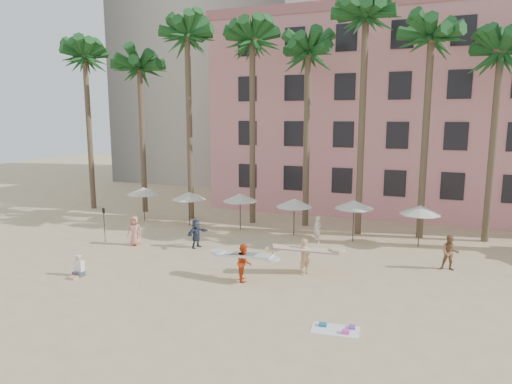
{
  "coord_description": "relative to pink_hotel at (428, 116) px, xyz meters",
  "views": [
    {
      "loc": [
        7.37,
        -16.57,
        8.09
      ],
      "look_at": [
        -1.27,
        6.0,
        4.0
      ],
      "focal_mm": 32.0,
      "sensor_mm": 36.0,
      "label": 1
    }
  ],
  "objects": [
    {
      "name": "umbrella_row",
      "position": [
        -10.0,
        -13.5,
        -5.67
      ],
      "size": [
        22.5,
        2.7,
        2.73
      ],
      "color": "#332B23",
      "rests_on": "ground"
    },
    {
      "name": "beachgoers",
      "position": [
        -8.82,
        -17.97,
        -7.08
      ],
      "size": [
        19.3,
        5.33,
        1.88
      ],
      "color": "beige",
      "rests_on": "ground"
    },
    {
      "name": "paddle",
      "position": [
        -18.93,
        -19.44,
        -6.59
      ],
      "size": [
        0.18,
        0.04,
        2.23
      ],
      "color": "black",
      "rests_on": "ground"
    },
    {
      "name": "pink_hotel",
      "position": [
        0.0,
        0.0,
        0.0
      ],
      "size": [
        35.0,
        14.0,
        16.0
      ],
      "primitive_type": "cube",
      "color": "#D88386",
      "rests_on": "ground"
    },
    {
      "name": "carrier_white",
      "position": [
        -7.89,
        -22.64,
        -7.01
      ],
      "size": [
        2.99,
        1.11,
        1.86
      ],
      "color": "#EB4818",
      "rests_on": "ground"
    },
    {
      "name": "beach_towel",
      "position": [
        -2.57,
        -26.28,
        -7.97
      ],
      "size": [
        1.89,
        1.18,
        0.14
      ],
      "color": "white",
      "rests_on": "ground"
    },
    {
      "name": "seated_man",
      "position": [
        -15.96,
        -25.15,
        -7.63
      ],
      "size": [
        0.48,
        0.83,
        1.08
      ],
      "color": "#3F3F4C",
      "rests_on": "ground"
    },
    {
      "name": "ground",
      "position": [
        -7.0,
        -26.0,
        -8.0
      ],
      "size": [
        120.0,
        120.0,
        0.0
      ],
      "primitive_type": "plane",
      "color": "#D1B789",
      "rests_on": "ground"
    },
    {
      "name": "palm_row",
      "position": [
        -6.49,
        -11.0,
        4.97
      ],
      "size": [
        44.4,
        5.4,
        16.3
      ],
      "color": "brown",
      "rests_on": "ground"
    },
    {
      "name": "carrier_yellow",
      "position": [
        -5.32,
        -20.69,
        -6.95
      ],
      "size": [
        3.39,
        1.84,
        1.88
      ],
      "color": "tan",
      "rests_on": "ground"
    }
  ]
}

